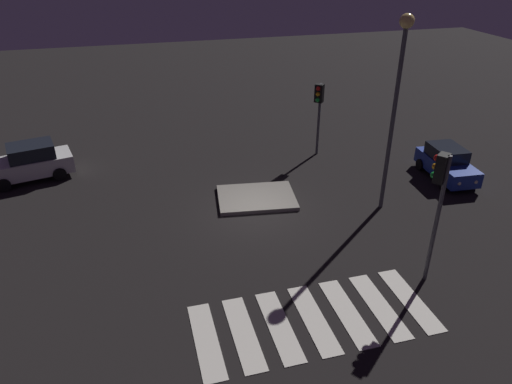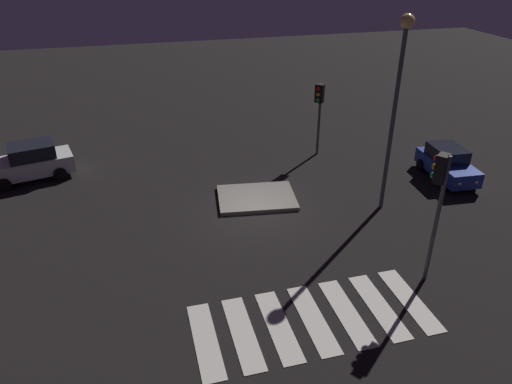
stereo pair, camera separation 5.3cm
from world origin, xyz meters
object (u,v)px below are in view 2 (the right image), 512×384
object	(u,v)px
traffic_light_north	(319,102)
street_lamp	(398,85)
car_blue	(447,163)
traffic_light_east	(439,188)
car_white	(30,162)
traffic_island	(257,198)

from	to	relation	value
traffic_light_north	street_lamp	xyz separation A→B (m)	(0.66, -6.23, 2.54)
car_blue	traffic_light_east	world-z (taller)	traffic_light_east
car_blue	traffic_light_east	xyz separation A→B (m)	(-5.60, -6.75, 2.81)
traffic_light_north	car_white	bearing A→B (deg)	-50.57
traffic_island	street_lamp	world-z (taller)	street_lamp
traffic_light_east	traffic_light_north	xyz separation A→B (m)	(0.40, 11.15, -0.57)
car_blue	street_lamp	distance (m)	6.83
traffic_light_east	traffic_island	bearing A→B (deg)	-6.48
traffic_island	car_blue	bearing A→B (deg)	-1.78
traffic_island	street_lamp	distance (m)	7.85
car_blue	traffic_light_east	size ratio (longest dim) A/B	0.80
car_blue	traffic_light_north	xyz separation A→B (m)	(-5.20, 4.40, 2.24)
street_lamp	traffic_light_east	bearing A→B (deg)	-102.18
traffic_island	car_white	bearing A→B (deg)	153.79
traffic_island	car_white	world-z (taller)	car_white
car_white	street_lamp	distance (m)	17.71
traffic_island	car_white	xyz separation A→B (m)	(-10.29, 5.06, 0.80)
traffic_island	traffic_light_north	size ratio (longest dim) A/B	0.96
car_white	car_blue	bearing A→B (deg)	152.20
car_white	traffic_island	bearing A→B (deg)	140.98
car_white	traffic_light_east	size ratio (longest dim) A/B	0.92
car_blue	traffic_light_east	distance (m)	9.21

